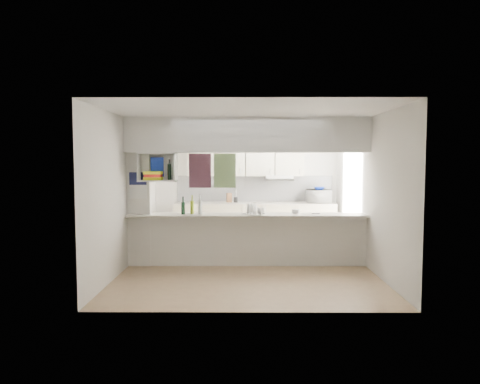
{
  "coord_description": "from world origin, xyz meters",
  "views": [
    {
      "loc": [
        -0.08,
        -7.51,
        1.83
      ],
      "look_at": [
        -0.13,
        0.5,
        1.27
      ],
      "focal_mm": 32.0,
      "sensor_mm": 36.0,
      "label": 1
    }
  ],
  "objects_px": {
    "microwave": "(319,196)",
    "wine_bottles": "(192,207)",
    "dish_rack": "(254,210)",
    "bowl": "(319,188)"
  },
  "relations": [
    {
      "from": "bowl",
      "to": "wine_bottles",
      "type": "height_order",
      "value": "bowl"
    },
    {
      "from": "dish_rack",
      "to": "wine_bottles",
      "type": "distance_m",
      "value": 1.09
    },
    {
      "from": "dish_rack",
      "to": "wine_bottles",
      "type": "height_order",
      "value": "wine_bottles"
    },
    {
      "from": "microwave",
      "to": "wine_bottles",
      "type": "xyz_separation_m",
      "value": [
        -2.6,
        -2.1,
        -0.02
      ]
    },
    {
      "from": "bowl",
      "to": "dish_rack",
      "type": "relative_size",
      "value": 0.56
    },
    {
      "from": "microwave",
      "to": "dish_rack",
      "type": "distance_m",
      "value": 2.6
    },
    {
      "from": "bowl",
      "to": "wine_bottles",
      "type": "bearing_deg",
      "value": -140.87
    },
    {
      "from": "bowl",
      "to": "wine_bottles",
      "type": "distance_m",
      "value": 3.37
    },
    {
      "from": "microwave",
      "to": "wine_bottles",
      "type": "height_order",
      "value": "wine_bottles"
    },
    {
      "from": "dish_rack",
      "to": "wine_bottles",
      "type": "bearing_deg",
      "value": -161.91
    }
  ]
}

